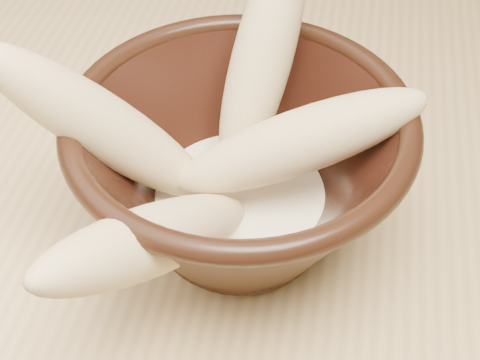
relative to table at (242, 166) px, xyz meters
name	(u,v)px	position (x,y,z in m)	size (l,w,h in m)	color
table	(242,166)	(0.00, 0.00, 0.00)	(1.20, 0.80, 0.75)	#DFBD7A
bowl	(240,169)	(0.03, -0.15, 0.15)	(0.23, 0.23, 0.12)	black
milk_puddle	(240,199)	(0.03, -0.15, 0.12)	(0.13, 0.13, 0.02)	#FEF1CC
banana_upright	(262,59)	(0.03, -0.09, 0.20)	(0.04, 0.04, 0.18)	tan
banana_left	(104,128)	(-0.06, -0.17, 0.19)	(0.04, 0.04, 0.18)	tan
banana_across	(297,143)	(0.06, -0.15, 0.18)	(0.04, 0.04, 0.17)	tan
banana_front	(154,239)	(-0.01, -0.24, 0.17)	(0.04, 0.04, 0.18)	tan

